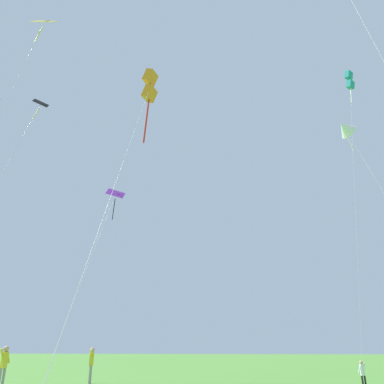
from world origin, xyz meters
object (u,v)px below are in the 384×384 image
Objects in this scene: kite_yellow_diamond at (41,29)px; person_child_small at (363,372)px; kite_black_large at (36,113)px; person_far_back at (91,362)px; kite_white_distant at (345,128)px; kite_orange_box at (149,88)px; kite_teal_box at (350,81)px; kite_purple_streamer at (113,201)px; person_with_spool at (4,363)px.

person_child_small is at bearing -10.08° from kite_yellow_diamond.
kite_black_large is 19.24m from person_far_back.
kite_orange_box is at bearing -127.10° from kite_white_distant.
kite_black_large is 28.88m from kite_teal_box.
person_child_small is at bearing -18.29° from kite_purple_streamer.
kite_teal_box is at bearing 23.10° from kite_black_large.
kite_teal_box reaches higher than person_child_small.
kite_black_large reaches higher than kite_white_distant.
kite_purple_streamer reaches higher than person_child_small.
kite_white_distant is 0.54× the size of kite_yellow_diamond.
kite_purple_streamer is 18.68m from person_child_small.
kite_white_distant is 9.32× the size of person_with_spool.
kite_yellow_diamond is 29.52m from person_with_spool.
person_with_spool is at bearing -44.78° from kite_yellow_diamond.
kite_purple_streamer reaches higher than kite_orange_box.
kite_yellow_diamond is at bearing 169.92° from person_child_small.
kite_teal_box reaches higher than person_far_back.
kite_orange_box is 0.73× the size of kite_white_distant.
kite_black_large is 11.58× the size of person_with_spool.
kite_yellow_diamond is at bearing -160.59° from kite_teal_box.
kite_orange_box is at bearing -37.88° from kite_yellow_diamond.
kite_white_distant reaches higher than kite_orange_box.
kite_teal_box reaches higher than kite_purple_streamer.
kite_yellow_diamond is at bearing 148.53° from kite_black_large.
person_child_small is (7.64, 7.62, -10.52)m from kite_orange_box.
kite_teal_box is 0.87× the size of kite_yellow_diamond.
kite_orange_box is 0.39× the size of kite_yellow_diamond.
kite_white_distant is at bearing -109.38° from kite_teal_box.
person_child_small is 15.69m from person_with_spool.
kite_black_large is 1.71× the size of kite_orange_box.
kite_orange_box is at bearing -29.98° from person_with_spool.
kite_teal_box is 29.10m from person_child_small.
kite_yellow_diamond is (-24.73, -1.28, 12.93)m from kite_white_distant.
person_far_back is at bearing -13.96° from kite_black_large.
person_with_spool reaches higher than person_far_back.
kite_teal_box is 2.10× the size of kite_purple_streamer.
kite_orange_box is 16.84m from kite_white_distant.
person_child_small is 13.22m from person_far_back.
kite_white_distant reaches higher than person_with_spool.
person_far_back is (1.22, -3.81, -10.55)m from kite_purple_streamer.
kite_purple_streamer is 7.35× the size of person_far_back.
kite_yellow_diamond reaches higher than kite_purple_streamer.
kite_orange_box is 15.07m from person_child_small.
kite_orange_box reaches higher than person_child_small.
kite_black_large is 19.34m from person_with_spool.
kite_yellow_diamond reaches higher than person_far_back.
kite_orange_box is 0.94× the size of kite_purple_streamer.
kite_black_large is 0.67× the size of kite_yellow_diamond.
kite_purple_streamer is (6.21, 1.96, -7.10)m from kite_black_large.
person_child_small is 0.66× the size of person_with_spool.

